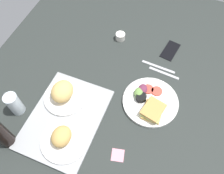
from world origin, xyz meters
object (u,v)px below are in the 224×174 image
knife (158,67)px  espresso_cup (120,36)px  cell_phone (170,50)px  bread_plate_far (63,93)px  serving_tray (66,119)px  soda_bottle (1,134)px  sticky_note (118,155)px  plate_with_salad (149,102)px  drinking_glass (14,104)px  fork (164,73)px  bread_plate_near (63,138)px

knife → espresso_cup: bearing=-20.0°
cell_phone → bread_plate_far: bearing=150.1°
serving_tray → espresso_cup: bearing=-6.5°
knife → soda_bottle: bearing=55.6°
espresso_cup → sticky_note: 69.96cm
plate_with_salad → drinking_glass: bearing=114.4°
fork → cell_phone: cell_phone is taller
drinking_glass → knife: size_ratio=0.69×
drinking_glass → espresso_cup: 69.98cm
bread_plate_far → drinking_glass: (-13.95, 18.47, 1.17)cm
serving_tray → drinking_glass: bearing=99.0°
plate_with_salad → espresso_cup: 45.87cm
knife → cell_phone: 14.27cm
espresso_cup → cell_phone: bearing=-86.9°
drinking_glass → sticky_note: drinking_glass is taller
plate_with_salad → soda_bottle: (-42.23, 54.43, 7.77)cm
fork → cell_phone: size_ratio=1.18×
drinking_glass → espresso_cup: drinking_glass is taller
plate_with_salad → fork: size_ratio=1.65×
bread_plate_near → drinking_glass: size_ratio=1.67×
bread_plate_far → cell_phone: size_ratio=1.47×
plate_with_salad → sticky_note: size_ratio=5.01×
plate_with_salad → sticky_note: (-30.20, 5.66, -1.67)cm
plate_with_salad → knife: size_ratio=1.48×
drinking_glass → soda_bottle: size_ratio=0.69×
fork → sticky_note: size_ratio=3.04×
soda_bottle → espresso_cup: (78.10, -25.84, -7.50)cm
soda_bottle → serving_tray: bearing=-45.0°
sticky_note → cell_phone: bearing=-6.3°
knife → plate_with_salad: bearing=98.2°
bread_plate_far → cell_phone: (50.44, -42.61, -4.95)cm
bread_plate_near → sticky_note: size_ratio=3.89×
plate_with_salad → soda_bottle: 69.33cm
drinking_glass → soda_bottle: soda_bottle is taller
serving_tray → sticky_note: 30.46cm
bread_plate_near → bread_plate_far: bread_plate_far is taller
serving_tray → fork: size_ratio=2.65×
bread_plate_near → fork: bread_plate_near is taller
soda_bottle → cell_phone: bearing=-35.2°
bread_plate_near → drinking_glass: (6.19, 28.58, 2.25)cm
bread_plate_far → knife: bearing=-47.0°
serving_tray → knife: size_ratio=2.37×
plate_with_salad → espresso_cup: size_ratio=5.01×
sticky_note → bread_plate_far: bearing=63.8°
soda_bottle → cell_phone: soda_bottle is taller
bread_plate_far → sticky_note: size_ratio=3.78×
bread_plate_near → knife: (56.73, -29.08, -4.01)cm
soda_bottle → espresso_cup: soda_bottle is taller
drinking_glass → knife: 76.94cm
drinking_glass → cell_phone: (64.39, -61.09, -6.11)cm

